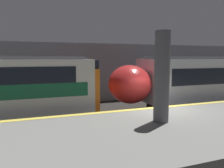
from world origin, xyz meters
TOP-DOWN VIEW (x-y plane):
  - ground_plane at (0.00, 0.00)m, footprint 120.00×120.00m
  - platform at (0.00, -2.55)m, footprint 40.00×5.11m
  - station_rear_barrier at (0.00, 7.13)m, footprint 50.00×0.15m
  - support_pillar_near at (-1.19, -2.10)m, footprint 0.54×0.54m

SIDE VIEW (x-z plane):
  - ground_plane at x=0.00m, z-range 0.00..0.00m
  - platform at x=0.00m, z-range 0.00..1.02m
  - station_rear_barrier at x=0.00m, z-range 0.00..4.37m
  - support_pillar_near at x=-1.19m, z-range 1.02..4.23m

